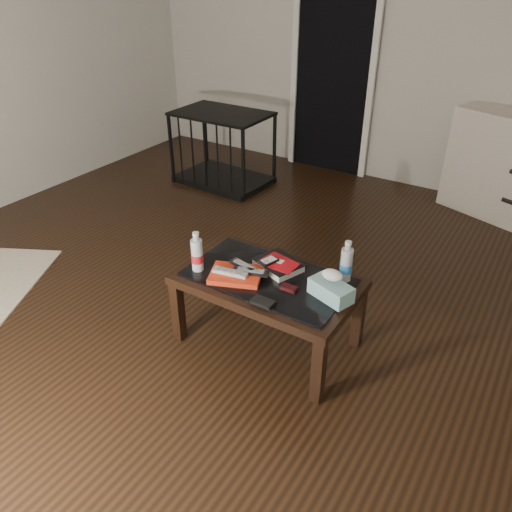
{
  "coord_description": "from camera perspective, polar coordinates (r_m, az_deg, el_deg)",
  "views": [
    {
      "loc": [
        1.74,
        -2.33,
        1.99
      ],
      "look_at": [
        0.45,
        -0.31,
        0.55
      ],
      "focal_mm": 35.0,
      "sensor_mm": 36.0,
      "label": 1
    }
  ],
  "objects": [
    {
      "name": "ipod",
      "position": [
        2.81,
        1.47,
        -0.55
      ],
      "size": [
        0.09,
        0.12,
        0.02
      ],
      "primitive_type": "cube",
      "rotation": [
        0.0,
        0.0,
        -0.32
      ],
      "color": "black",
      "rests_on": "dvd_mailers"
    },
    {
      "name": "water_bottle_right",
      "position": [
        2.74,
        10.31,
        -0.55
      ],
      "size": [
        0.07,
        0.07,
        0.24
      ],
      "primitive_type": "cylinder",
      "rotation": [
        0.0,
        0.0,
        -0.08
      ],
      "color": "#B4B9BF",
      "rests_on": "coffee_table"
    },
    {
      "name": "tissue_box",
      "position": [
        2.62,
        8.56,
        -3.91
      ],
      "size": [
        0.26,
        0.19,
        0.09
      ],
      "primitive_type": "cube",
      "rotation": [
        0.0,
        0.0,
        -0.33
      ],
      "color": "teal",
      "rests_on": "coffee_table"
    },
    {
      "name": "dvd_mailers",
      "position": [
        2.83,
        2.63,
        -0.65
      ],
      "size": [
        0.21,
        0.17,
        0.01
      ],
      "primitive_type": "cube",
      "rotation": [
        0.0,
        0.0,
        -0.2
      ],
      "color": "#AF0B13",
      "rests_on": "textbook"
    },
    {
      "name": "remote_silver",
      "position": [
        2.75,
        -2.98,
        -1.84
      ],
      "size": [
        0.21,
        0.09,
        0.02
      ],
      "primitive_type": "cube",
      "rotation": [
        0.0,
        0.0,
        0.19
      ],
      "color": "#ABACB0",
      "rests_on": "magazines"
    },
    {
      "name": "doorway",
      "position": [
        5.34,
        8.82,
        20.26
      ],
      "size": [
        0.9,
        0.08,
        2.07
      ],
      "color": "black",
      "rests_on": "ground"
    },
    {
      "name": "water_bottle_left",
      "position": [
        2.8,
        -6.77,
        0.54
      ],
      "size": [
        0.08,
        0.08,
        0.24
      ],
      "primitive_type": "cylinder",
      "rotation": [
        0.0,
        0.0,
        0.34
      ],
      "color": "silver",
      "rests_on": "coffee_table"
    },
    {
      "name": "coffee_table",
      "position": [
        2.82,
        1.36,
        -3.45
      ],
      "size": [
        1.0,
        0.6,
        0.46
      ],
      "color": "black",
      "rests_on": "ground"
    },
    {
      "name": "wallet",
      "position": [
        2.57,
        0.79,
        -5.31
      ],
      "size": [
        0.12,
        0.07,
        0.02
      ],
      "primitive_type": "cube",
      "rotation": [
        0.0,
        0.0,
        -0.02
      ],
      "color": "black",
      "rests_on": "coffee_table"
    },
    {
      "name": "ground",
      "position": [
        3.53,
        -3.53,
        -3.43
      ],
      "size": [
        5.0,
        5.0,
        0.0
      ],
      "primitive_type": "plane",
      "color": "black",
      "rests_on": "ground"
    },
    {
      "name": "flip_phone",
      "position": [
        2.68,
        3.78,
        -3.67
      ],
      "size": [
        0.09,
        0.05,
        0.02
      ],
      "primitive_type": "cube",
      "rotation": [
        0.0,
        0.0,
        -0.01
      ],
      "color": "black",
      "rests_on": "coffee_table"
    },
    {
      "name": "textbook",
      "position": [
        2.85,
        2.57,
        -1.01
      ],
      "size": [
        0.3,
        0.27,
        0.05
      ],
      "primitive_type": "cube",
      "rotation": [
        0.0,
        0.0,
        -0.35
      ],
      "color": "black",
      "rests_on": "coffee_table"
    },
    {
      "name": "magazines",
      "position": [
        2.77,
        -2.33,
        -2.16
      ],
      "size": [
        0.34,
        0.3,
        0.03
      ],
      "primitive_type": "cube",
      "rotation": [
        0.0,
        0.0,
        0.39
      ],
      "color": "red",
      "rests_on": "coffee_table"
    },
    {
      "name": "remote_black_front",
      "position": [
        2.75,
        -0.61,
        -1.79
      ],
      "size": [
        0.21,
        0.11,
        0.02
      ],
      "primitive_type": "cube",
      "rotation": [
        0.0,
        0.0,
        0.31
      ],
      "color": "black",
      "rests_on": "magazines"
    },
    {
      "name": "room_shell",
      "position": [
        2.93,
        -4.62,
        23.64
      ],
      "size": [
        5.0,
        5.0,
        5.0
      ],
      "color": "#BAB5AC",
      "rests_on": "ground"
    },
    {
      "name": "remote_black_back",
      "position": [
        2.8,
        -1.31,
        -1.16
      ],
      "size": [
        0.21,
        0.09,
        0.02
      ],
      "primitive_type": "cube",
      "rotation": [
        0.0,
        0.0,
        -0.2
      ],
      "color": "black",
      "rests_on": "magazines"
    },
    {
      "name": "pet_crate",
      "position": [
        5.12,
        -3.76,
        10.85
      ],
      "size": [
        0.93,
        0.65,
        0.71
      ],
      "rotation": [
        0.0,
        0.0,
        -0.06
      ],
      "color": "black",
      "rests_on": "ground"
    }
  ]
}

